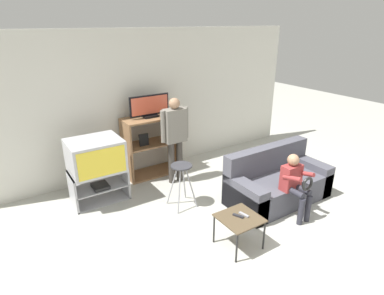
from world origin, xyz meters
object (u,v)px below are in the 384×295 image
(remote_control_black, at_px, (238,216))
(couch, at_px, (277,183))
(snack_table, at_px, (239,220))
(remote_control_white, at_px, (244,215))
(media_shelf, at_px, (151,146))
(television_main, at_px, (95,155))
(person_standing_adult, at_px, (175,133))
(folding_stool, at_px, (182,174))
(person_seated_child, at_px, (295,181))
(television_flat, at_px, (150,107))
(tv_stand, at_px, (99,185))

(remote_control_black, distance_m, couch, 1.40)
(snack_table, distance_m, remote_control_white, 0.09)
(media_shelf, xyz_separation_m, remote_control_black, (-0.02, -2.48, -0.13))
(television_main, bearing_deg, media_shelf, 21.17)
(remote_control_white, xyz_separation_m, person_standing_adult, (0.15, 1.98, 0.49))
(remote_control_white, height_order, couch, couch)
(folding_stool, height_order, person_seated_child, person_seated_child)
(television_flat, distance_m, remote_control_black, 2.63)
(tv_stand, distance_m, media_shelf, 1.26)
(remote_control_black, bearing_deg, remote_control_white, -37.79)
(media_shelf, relative_size, couch, 0.66)
(couch, bearing_deg, snack_table, -155.98)
(folding_stool, distance_m, snack_table, 1.24)
(snack_table, height_order, couch, couch)
(folding_stool, relative_size, snack_table, 1.40)
(snack_table, relative_size, person_standing_adult, 0.33)
(couch, bearing_deg, media_shelf, 123.24)
(snack_table, xyz_separation_m, person_seated_child, (1.12, 0.10, 0.19))
(tv_stand, height_order, person_seated_child, person_seated_child)
(media_shelf, height_order, person_seated_child, media_shelf)
(television_main, height_order, snack_table, television_main)
(tv_stand, bearing_deg, television_main, -127.28)
(folding_stool, xyz_separation_m, remote_control_black, (0.10, -1.20, -0.11))
(snack_table, xyz_separation_m, couch, (1.28, 0.57, -0.10))
(television_main, bearing_deg, folding_stool, -38.81)
(remote_control_white, bearing_deg, remote_control_black, 157.63)
(media_shelf, height_order, remote_control_white, media_shelf)
(tv_stand, distance_m, snack_table, 2.36)
(media_shelf, bearing_deg, television_flat, 51.93)
(television_flat, distance_m, snack_table, 2.68)
(snack_table, distance_m, person_standing_adult, 2.07)
(snack_table, bearing_deg, media_shelf, 89.64)
(television_main, distance_m, media_shelf, 1.26)
(tv_stand, bearing_deg, couch, -31.93)
(television_main, distance_m, snack_table, 2.38)
(snack_table, distance_m, couch, 1.40)
(folding_stool, height_order, couch, couch)
(media_shelf, bearing_deg, tv_stand, -159.33)
(couch, bearing_deg, person_seated_child, -108.83)
(remote_control_white, bearing_deg, snack_table, 175.76)
(tv_stand, xyz_separation_m, television_main, (-0.01, -0.02, 0.53))
(television_flat, bearing_deg, remote_control_black, -90.68)
(television_main, bearing_deg, person_standing_adult, -2.83)
(snack_table, bearing_deg, remote_control_black, 95.63)
(television_main, relative_size, remote_control_white, 5.46)
(media_shelf, xyz_separation_m, person_seated_child, (1.10, -2.40, 0.00))
(television_flat, height_order, remote_control_white, television_flat)
(remote_control_white, bearing_deg, tv_stand, 110.74)
(person_standing_adult, bearing_deg, media_shelf, 112.58)
(television_main, xyz_separation_m, remote_control_white, (1.21, -2.05, -0.36))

